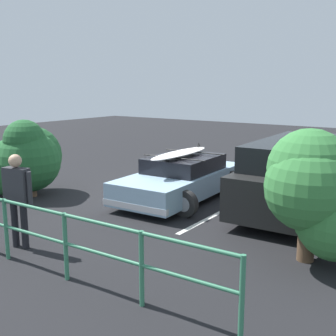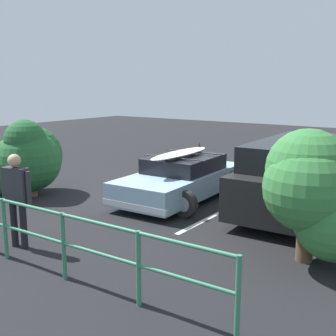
% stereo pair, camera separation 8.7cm
% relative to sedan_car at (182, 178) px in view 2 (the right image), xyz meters
% --- Properties ---
extents(ground_plane, '(44.00, 44.00, 0.02)m').
position_rel_sedan_car_xyz_m(ground_plane, '(0.57, -0.31, -0.58)').
color(ground_plane, black).
rests_on(ground_plane, ground).
extents(parking_stripe, '(0.12, 4.75, 0.00)m').
position_rel_sedan_car_xyz_m(parking_stripe, '(-1.48, 0.04, -0.57)').
color(parking_stripe, silver).
rests_on(parking_stripe, ground).
extents(sedan_car, '(2.57, 4.36, 1.43)m').
position_rel_sedan_car_xyz_m(sedan_car, '(0.00, 0.00, 0.00)').
color(sedan_car, '#8CADC6').
rests_on(sedan_car, ground).
extents(suv_car, '(2.72, 5.01, 1.76)m').
position_rel_sedan_car_xyz_m(suv_car, '(-2.96, -0.64, 0.34)').
color(suv_car, black).
rests_on(suv_car, ground).
extents(person_bystander, '(0.69, 0.29, 1.80)m').
position_rel_sedan_car_xyz_m(person_bystander, '(0.57, 4.71, 0.51)').
color(person_bystander, black).
rests_on(person_bystander, ground).
extents(railing_fence, '(9.00, 0.35, 1.10)m').
position_rel_sedan_car_xyz_m(railing_fence, '(0.31, 5.17, 0.15)').
color(railing_fence, '#387F5B').
rests_on(railing_fence, ground).
extents(bush_near_left, '(2.19, 2.06, 2.21)m').
position_rel_sedan_car_xyz_m(bush_near_left, '(3.85, 2.12, 0.43)').
color(bush_near_left, brown).
rests_on(bush_near_left, ground).
extents(bush_near_right, '(1.98, 1.86, 2.35)m').
position_rel_sedan_car_xyz_m(bush_near_right, '(-4.30, 2.25, 0.72)').
color(bush_near_right, brown).
rests_on(bush_near_right, ground).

